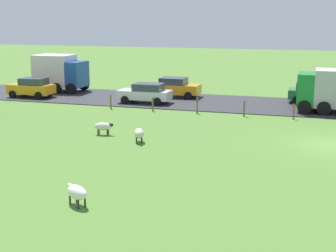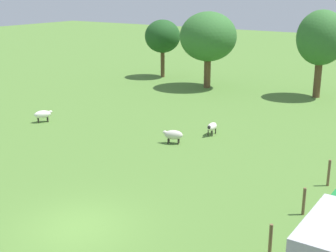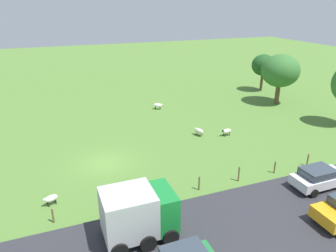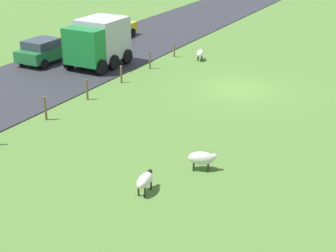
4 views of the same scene
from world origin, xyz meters
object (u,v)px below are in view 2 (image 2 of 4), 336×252
Objects in this scene: sheep_1 at (212,127)px; sheep_2 at (173,135)px; tree_0 at (163,37)px; tree_1 at (208,37)px; tree_2 at (321,38)px; sheep_0 at (43,114)px.

sheep_1 is 2.83m from sheep_2.
sheep_2 is at bearing -111.65° from sheep_1.
tree_0 is (-13.27, 14.04, 3.44)m from sheep_1.
tree_2 is (9.21, 1.56, 0.28)m from tree_1.
tree_1 is at bearing 120.57° from sheep_1.
sheep_0 is 1.02× the size of sheep_1.
tree_1 is at bearing 77.53° from sheep_0.
sheep_0 is at bearing -102.47° from tree_1.
sheep_1 is at bearing 68.35° from sheep_2.
sheep_2 is at bearing -100.98° from tree_2.
tree_0 reaches higher than sheep_0.
sheep_1 is at bearing -46.63° from tree_0.
sheep_1 is 0.17× the size of tree_2.
tree_2 is at bearing -1.70° from tree_0.
tree_1 is (6.16, -2.02, 0.48)m from tree_0.
tree_2 is (12.69, 17.32, 4.19)m from sheep_0.
sheep_2 reaches higher than sheep_1.
sheep_2 is 16.34m from tree_1.
sheep_1 is at bearing -98.80° from tree_2.
tree_0 is (-2.67, 17.78, 3.43)m from sheep_0.
sheep_1 is 14.38m from tree_2.
sheep_0 is 0.99× the size of sheep_2.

